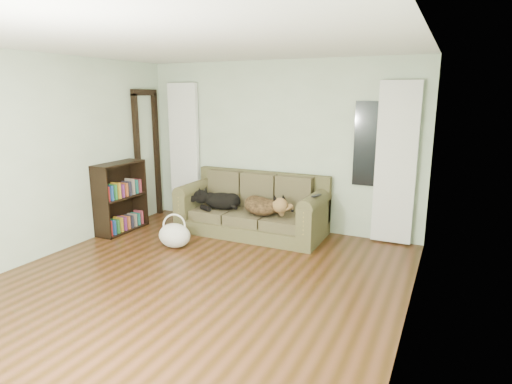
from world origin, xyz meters
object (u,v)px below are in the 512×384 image
at_px(sofa, 251,205).
at_px(tote_bag, 175,236).
at_px(dog_shepherd, 263,206).
at_px(dog_black_lab, 220,200).
at_px(bookshelf, 121,200).

distance_m(sofa, tote_bag, 1.27).
bearing_deg(dog_shepherd, tote_bag, 76.50).
xyz_separation_m(dog_black_lab, tote_bag, (-0.18, -0.96, -0.32)).
xyz_separation_m(dog_black_lab, bookshelf, (-1.37, -0.68, 0.02)).
relative_size(sofa, bookshelf, 2.06).
bearing_deg(sofa, bookshelf, -158.30).
height_order(dog_black_lab, bookshelf, bookshelf).
relative_size(sofa, dog_shepherd, 3.51).
bearing_deg(dog_black_lab, bookshelf, -152.27).
distance_m(dog_shepherd, bookshelf, 2.22).
height_order(sofa, dog_shepherd, sofa).
relative_size(sofa, dog_black_lab, 3.70).
bearing_deg(dog_black_lab, tote_bag, -99.71).
relative_size(tote_bag, bookshelf, 0.43).
xyz_separation_m(sofa, dog_shepherd, (0.24, -0.11, 0.04)).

